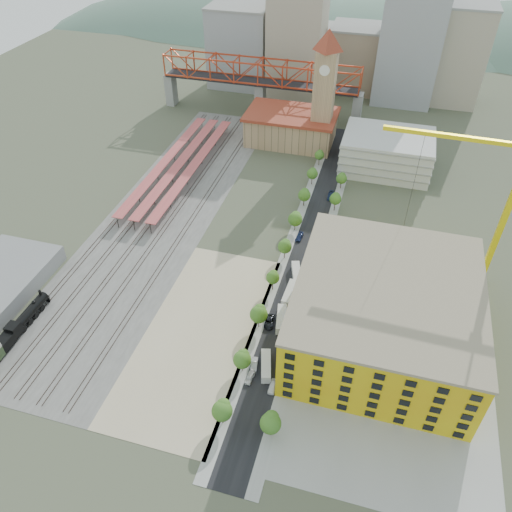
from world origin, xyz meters
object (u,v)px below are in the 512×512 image
(site_trailer_d, at_px, (296,274))
(construction_building, at_px, (384,312))
(clock_tower, at_px, (325,81))
(tower_crane, at_px, (502,188))
(site_trailer_c, at_px, (290,294))
(site_trailer_a, at_px, (266,366))
(site_trailer_b, at_px, (281,319))
(locomotive, at_px, (23,322))
(car_0, at_px, (250,377))

(site_trailer_d, bearing_deg, construction_building, -50.57)
(clock_tower, distance_m, tower_crane, 90.41)
(clock_tower, height_order, site_trailer_c, clock_tower)
(site_trailer_a, relative_size, site_trailer_c, 0.92)
(site_trailer_b, height_order, site_trailer_d, site_trailer_b)
(clock_tower, relative_size, locomotive, 2.22)
(site_trailer_a, distance_m, site_trailer_d, 35.42)
(construction_building, bearing_deg, site_trailer_c, 162.27)
(site_trailer_b, bearing_deg, clock_tower, 84.62)
(locomotive, xyz_separation_m, site_trailer_c, (66.00, 30.76, -0.87))
(locomotive, bearing_deg, site_trailer_c, 24.99)
(site_trailer_a, bearing_deg, clock_tower, 78.69)
(construction_building, height_order, tower_crane, tower_crane)
(construction_building, xyz_separation_m, car_0, (-29.00, -22.07, -8.68))
(locomotive, bearing_deg, site_trailer_b, 17.23)
(locomotive, distance_m, tower_crane, 130.64)
(site_trailer_c, height_order, car_0, site_trailer_c)
(tower_crane, xyz_separation_m, car_0, (-52.73, -52.55, -31.00))
(tower_crane, bearing_deg, site_trailer_c, -155.97)
(site_trailer_b, relative_size, site_trailer_c, 0.96)
(site_trailer_c, bearing_deg, site_trailer_b, -87.63)
(site_trailer_c, xyz_separation_m, car_0, (-3.00, -30.38, -0.59))
(construction_building, distance_m, locomotive, 94.97)
(tower_crane, distance_m, site_trailer_a, 75.91)
(construction_building, relative_size, tower_crane, 0.98)
(locomotive, height_order, site_trailer_d, locomotive)
(locomotive, relative_size, tower_crane, 0.46)
(site_trailer_b, relative_size, site_trailer_d, 1.05)
(site_trailer_b, xyz_separation_m, site_trailer_c, (0.00, 10.29, 0.05))
(car_0, bearing_deg, site_trailer_b, 87.05)
(site_trailer_a, distance_m, site_trailer_b, 16.10)
(construction_building, xyz_separation_m, site_trailer_b, (-26.00, -1.98, -8.14))
(construction_building, height_order, locomotive, construction_building)
(site_trailer_b, relative_size, car_0, 2.17)
(site_trailer_a, bearing_deg, locomotive, 168.60)
(construction_building, distance_m, tower_crane, 44.61)
(locomotive, xyz_separation_m, site_trailer_b, (66.00, 20.47, -0.91))
(locomotive, distance_m, site_trailer_b, 69.11)
(site_trailer_b, bearing_deg, construction_building, -5.51)
(construction_building, distance_m, site_trailer_a, 32.71)
(site_trailer_a, bearing_deg, tower_crane, 29.13)
(car_0, bearing_deg, tower_crane, 50.45)
(site_trailer_a, bearing_deg, construction_building, 19.62)
(locomotive, xyz_separation_m, tower_crane, (115.73, 52.93, 29.54))
(locomotive, bearing_deg, car_0, 0.34)
(site_trailer_b, bearing_deg, site_trailer_c, 80.13)
(site_trailer_d, bearing_deg, clock_tower, 78.66)
(site_trailer_d, distance_m, car_0, 39.52)
(locomotive, distance_m, site_trailer_d, 77.07)
(clock_tower, xyz_separation_m, site_trailer_b, (8.00, -101.97, -27.43))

